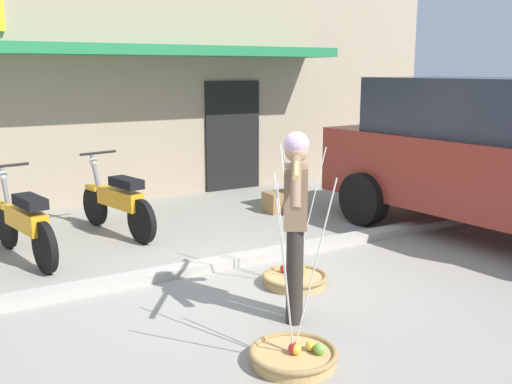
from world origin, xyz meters
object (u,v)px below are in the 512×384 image
motorcycle_second_in_row (118,202)px  fruit_vendor (296,214)px  motorcycle_nearest_shop (24,223)px  fruit_basket_left_side (295,278)px  parked_truck (501,154)px  wooden_crate (279,202)px  fruit_basket_right_side (294,355)px

motorcycle_second_in_row → fruit_vendor: bearing=-82.0°
fruit_vendor → motorcycle_nearest_shop: fruit_vendor is taller
fruit_basket_left_side → parked_truck: parked_truck is taller
fruit_vendor → parked_truck: (3.80, 0.81, 0.15)m
motorcycle_nearest_shop → motorcycle_second_in_row: same height
fruit_vendor → motorcycle_second_in_row: 3.59m
motorcycle_second_in_row → motorcycle_nearest_shop: bearing=-157.6°
parked_truck → fruit_vendor: bearing=-168.0°
motorcycle_second_in_row → wooden_crate: 2.59m
motorcycle_nearest_shop → motorcycle_second_in_row: 1.39m
motorcycle_second_in_row → parked_truck: parked_truck is taller
fruit_basket_left_side → wooden_crate: bearing=60.0°
parked_truck → wooden_crate: 3.31m
fruit_basket_left_side → parked_truck: bearing=2.0°
motorcycle_nearest_shop → parked_truck: bearing=-21.3°
wooden_crate → fruit_basket_left_side: bearing=-120.0°
motorcycle_second_in_row → parked_truck: 5.12m
fruit_basket_left_side → motorcycle_second_in_row: fruit_basket_left_side is taller
motorcycle_nearest_shop → parked_truck: size_ratio=0.36×
fruit_vendor → fruit_basket_right_side: size_ratio=1.17×
fruit_vendor → parked_truck: 3.89m
fruit_basket_left_side → motorcycle_nearest_shop: bearing=134.7°
fruit_basket_right_side → motorcycle_nearest_shop: bearing=109.5°
fruit_basket_right_side → wooden_crate: size_ratio=3.30×
motorcycle_second_in_row → parked_truck: (4.29, -2.70, 0.68)m
motorcycle_nearest_shop → motorcycle_second_in_row: size_ratio=1.01×
fruit_basket_right_side → parked_truck: parked_truck is taller
motorcycle_nearest_shop → wooden_crate: (3.86, 0.49, -0.29)m
fruit_vendor → motorcycle_nearest_shop: (-1.78, 2.98, -0.52)m
motorcycle_second_in_row → fruit_basket_right_side: bearing=-89.8°
parked_truck → wooden_crate: size_ratio=11.26×
fruit_vendor → fruit_basket_left_side: (0.48, 0.69, -0.90)m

